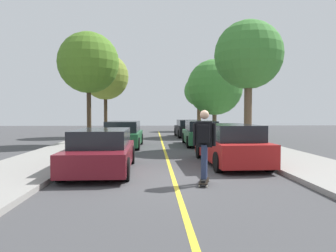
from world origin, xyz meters
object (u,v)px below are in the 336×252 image
at_px(street_tree_right_near, 215,87).
at_px(fire_hydrant, 87,142).
at_px(street_tree_left_nearest, 89,63).
at_px(street_tree_left_near, 105,77).
at_px(parked_car_left_nearest, 102,150).
at_px(parked_car_right_near, 201,133).
at_px(parked_car_right_far, 188,128).
at_px(skateboarder, 204,141).
at_px(parked_car_left_near, 123,134).
at_px(street_tree_right_nearest, 248,55).
at_px(street_tree_right_far, 199,91).
at_px(skateboard, 204,181).
at_px(parked_car_right_nearest, 230,144).

xyz_separation_m(street_tree_right_near, fire_hydrant, (-8.00, -9.66, -3.44)).
relative_size(street_tree_left_nearest, street_tree_left_near, 1.00).
relative_size(parked_car_left_nearest, parked_car_right_near, 1.04).
relative_size(parked_car_right_near, street_tree_right_near, 0.70).
height_order(parked_car_right_far, street_tree_left_nearest, street_tree_left_nearest).
height_order(parked_car_right_far, skateboarder, skateboarder).
bearing_deg(skateboarder, street_tree_right_near, 77.91).
distance_m(parked_car_left_near, street_tree_right_near, 10.48).
relative_size(parked_car_left_near, parked_car_right_far, 1.02).
xyz_separation_m(parked_car_left_nearest, parked_car_left_near, (0.00, 7.11, 0.05)).
relative_size(parked_car_left_near, parked_car_right_near, 1.06).
relative_size(parked_car_left_nearest, street_tree_left_near, 0.68).
height_order(parked_car_right_near, fire_hydrant, parked_car_right_near).
bearing_deg(street_tree_left_nearest, parked_car_left_nearest, -76.00).
distance_m(street_tree_right_nearest, street_tree_right_far, 17.10).
bearing_deg(skateboard, street_tree_right_far, 81.88).
xyz_separation_m(skateboard, skateboarder, (-0.01, -0.03, 1.04)).
distance_m(parked_car_right_near, skateboarder, 10.10).
bearing_deg(parked_car_right_far, street_tree_left_nearest, -136.95).
xyz_separation_m(parked_car_left_near, parked_car_right_near, (4.37, 0.84, -0.01)).
relative_size(street_tree_right_far, skateboarder, 3.18).
xyz_separation_m(street_tree_right_far, skateboard, (-3.57, -25.04, -4.13)).
relative_size(parked_car_left_nearest, street_tree_left_nearest, 0.68).
bearing_deg(parked_car_right_nearest, street_tree_left_nearest, 131.37).
bearing_deg(skateboard, street_tree_left_nearest, 115.61).
relative_size(parked_car_left_near, street_tree_right_nearest, 0.69).
bearing_deg(parked_car_right_near, street_tree_left_near, 133.02).
distance_m(parked_car_left_near, skateboarder, 9.61).
bearing_deg(street_tree_right_nearest, parked_car_right_nearest, -113.94).
bearing_deg(fire_hydrant, parked_car_left_nearest, -73.40).
xyz_separation_m(street_tree_left_near, street_tree_right_nearest, (8.62, -8.96, 0.06)).
xyz_separation_m(parked_car_right_near, fire_hydrant, (-5.87, -2.92, -0.20)).
height_order(street_tree_right_nearest, skateboarder, street_tree_right_nearest).
distance_m(street_tree_right_nearest, skateboarder, 9.49).
bearing_deg(skateboard, street_tree_left_near, 106.63).
height_order(skateboard, skateboarder, skateboarder).
bearing_deg(street_tree_right_near, street_tree_left_nearest, -144.51).
bearing_deg(skateboarder, street_tree_left_nearest, 115.51).
bearing_deg(street_tree_left_nearest, street_tree_right_near, 35.49).
height_order(parked_car_right_nearest, fire_hydrant, parked_car_right_nearest).
height_order(street_tree_right_far, skateboarder, street_tree_right_far).
height_order(parked_car_right_nearest, street_tree_left_nearest, street_tree_left_nearest).
height_order(street_tree_left_nearest, street_tree_left_near, street_tree_left_near).
distance_m(street_tree_right_near, skateboarder, 17.33).
bearing_deg(street_tree_right_far, skateboarder, -98.13).
height_order(parked_car_left_nearest, street_tree_right_far, street_tree_right_far).
distance_m(parked_car_right_near, street_tree_left_nearest, 7.70).
bearing_deg(parked_car_right_far, street_tree_right_near, 2.17).
xyz_separation_m(parked_car_right_far, street_tree_right_near, (2.13, 0.08, 3.25)).
height_order(parked_car_right_nearest, parked_car_right_far, parked_car_right_nearest).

